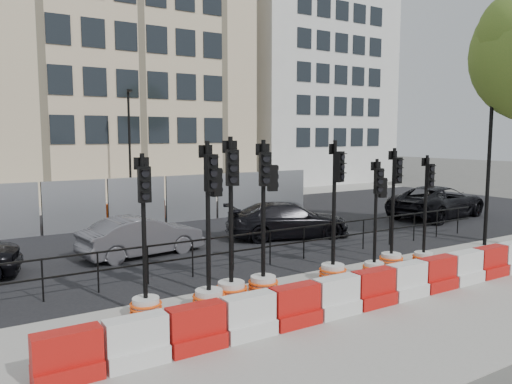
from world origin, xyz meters
TOP-DOWN VIEW (x-y plane):
  - ground at (0.00, 0.00)m, footprint 120.00×120.00m
  - sidewalk_near at (0.00, -3.00)m, footprint 40.00×6.00m
  - road at (0.00, 7.00)m, footprint 40.00×14.00m
  - sidewalk_far at (0.00, 16.00)m, footprint 40.00×4.00m
  - building_cream at (2.00, 21.99)m, footprint 15.00×10.06m
  - building_white at (17.00, 21.99)m, footprint 12.00×9.06m
  - kerb_railing at (0.00, 1.20)m, footprint 18.00×0.04m
  - heras_fencing at (0.57, 9.86)m, footprint 14.33×1.72m
  - lamp_post_far at (0.50, 14.98)m, footprint 0.12×0.56m
  - lamp_post_near at (7.50, -0.52)m, footprint 0.12×0.56m
  - barrier_row at (-0.00, -2.80)m, footprint 13.60×0.50m
  - traffic_signal_a at (-4.38, -0.84)m, footprint 0.65×0.65m
  - traffic_signal_b at (-3.09, -1.13)m, footprint 0.70×0.70m
  - traffic_signal_c at (-2.44, -0.91)m, footprint 0.72×0.72m
  - traffic_signal_d at (-1.57, -0.89)m, footprint 0.70×0.70m
  - traffic_signal_e at (0.50, -0.93)m, footprint 0.70×0.70m
  - traffic_signal_f at (1.71, -1.17)m, footprint 0.60×0.60m
  - traffic_signal_g at (2.72, -0.81)m, footprint 0.66×0.66m
  - traffic_signal_h at (3.68, -1.13)m, footprint 0.62×0.62m
  - car_b at (-2.70, 4.18)m, footprint 2.35×4.10m
  - car_c at (2.65, 4.02)m, footprint 4.29×5.46m
  - car_d at (10.87, 4.02)m, footprint 3.99×5.91m

SIDE VIEW (x-z plane):
  - ground at x=0.00m, z-range 0.00..0.00m
  - sidewalk_near at x=0.00m, z-range 0.00..0.02m
  - sidewalk_far at x=0.00m, z-range 0.00..0.02m
  - road at x=0.00m, z-range 0.00..0.03m
  - barrier_row at x=0.00m, z-range -0.03..0.77m
  - car_b at x=-2.70m, z-range 0.00..1.23m
  - car_c at x=2.65m, z-range 0.00..1.29m
  - traffic_signal_h at x=3.68m, z-range -0.92..2.21m
  - heras_fencing at x=0.57m, z-range -0.35..1.65m
  - traffic_signal_a at x=-4.38m, z-range -0.97..2.35m
  - kerb_railing at x=0.00m, z-range 0.19..1.19m
  - traffic_signal_g at x=2.72m, z-range -0.98..2.35m
  - car_d at x=10.87m, z-range 0.00..1.44m
  - traffic_signal_f at x=1.71m, z-range -0.80..2.27m
  - traffic_signal_e at x=0.50m, z-range -1.04..2.51m
  - traffic_signal_c at x=-2.44m, z-range -1.07..2.58m
  - traffic_signal_b at x=-3.09m, z-range -0.93..2.63m
  - traffic_signal_d at x=-1.57m, z-range -0.93..2.64m
  - lamp_post_far at x=0.50m, z-range 0.22..6.22m
  - lamp_post_near at x=7.50m, z-range 0.22..6.22m
  - building_white at x=17.00m, z-range 0.00..16.00m
  - building_cream at x=2.00m, z-range 0.00..18.00m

